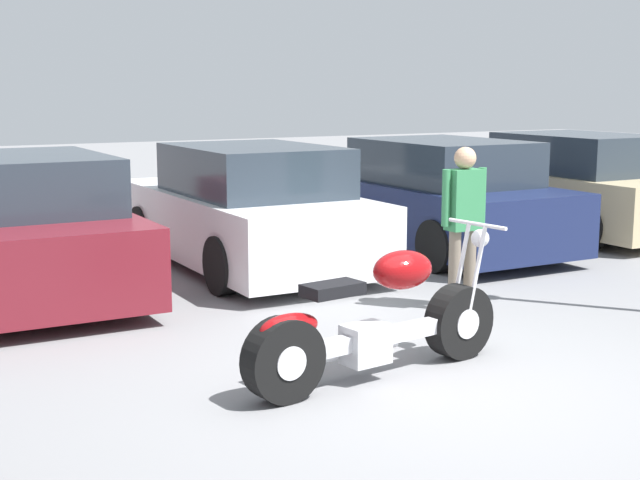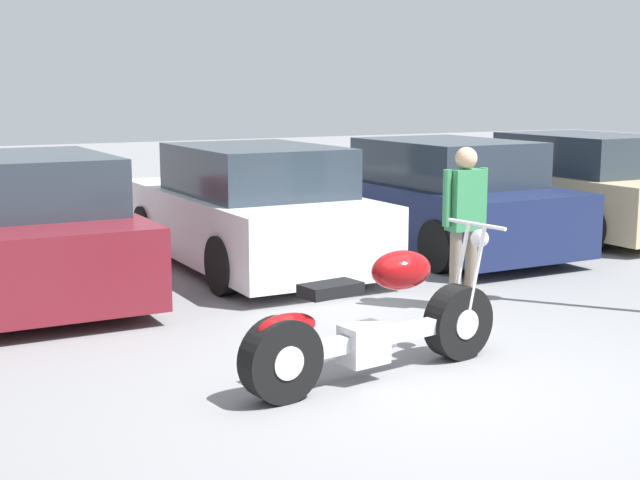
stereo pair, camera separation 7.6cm
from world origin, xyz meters
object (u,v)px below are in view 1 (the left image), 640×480
at_px(motorcycle, 376,324).
at_px(parked_car_maroon, 21,229).
at_px(parked_car_white, 247,211).
at_px(parked_car_navy, 434,199).
at_px(parked_car_champagne, 569,187).
at_px(person_standing, 464,214).

distance_m(motorcycle, parked_car_maroon, 4.62).
xyz_separation_m(motorcycle, parked_car_white, (0.91, 4.41, 0.26)).
height_order(parked_car_navy, parked_car_champagne, same).
height_order(parked_car_white, person_standing, person_standing).
bearing_deg(parked_car_white, parked_car_maroon, -176.57).
distance_m(parked_car_white, person_standing, 3.17).
bearing_deg(parked_car_white, parked_car_navy, -2.99).
relative_size(motorcycle, parked_car_maroon, 0.54).
xyz_separation_m(parked_car_champagne, person_standing, (-4.42, -3.10, 0.27)).
bearing_deg(parked_car_white, parked_car_champagne, 1.04).
height_order(parked_car_champagne, person_standing, person_standing).
distance_m(motorcycle, person_standing, 2.42).
height_order(motorcycle, person_standing, person_standing).
bearing_deg(parked_car_navy, parked_car_champagne, 5.06).
xyz_separation_m(motorcycle, parked_car_maroon, (-1.79, 4.25, 0.26)).
xyz_separation_m(parked_car_maroon, parked_car_navy, (5.41, 0.02, 0.00)).
relative_size(parked_car_maroon, parked_car_white, 1.00).
xyz_separation_m(parked_car_maroon, person_standing, (3.70, -2.84, 0.27)).
relative_size(parked_car_white, person_standing, 2.69).
relative_size(parked_car_navy, parked_car_champagne, 1.00).
xyz_separation_m(parked_car_white, person_standing, (0.99, -3.00, 0.27)).
bearing_deg(parked_car_navy, parked_car_white, 177.01).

